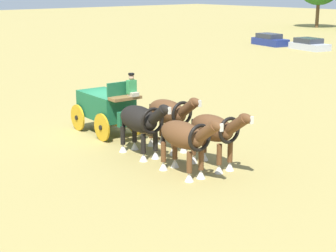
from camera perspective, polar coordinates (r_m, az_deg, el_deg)
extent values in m
plane|color=#9E8C4C|center=(23.66, -6.41, -0.67)|extent=(220.00, 220.00, 0.00)
cube|color=#195B38|center=(23.38, -6.49, 2.17)|extent=(2.72, 1.61, 1.06)
cube|color=brown|center=(21.95, -4.49, 2.92)|extent=(0.65, 1.32, 0.12)
cube|color=#195B38|center=(21.78, -3.89, 0.82)|extent=(0.32, 1.15, 0.60)
cube|color=#195B38|center=(22.14, -4.92, 3.90)|extent=(0.15, 1.28, 0.55)
cube|color=gold|center=(23.52, -6.45, 0.67)|extent=(2.89, 0.37, 0.16)
cylinder|color=gold|center=(23.06, -3.39, 0.46)|extent=(1.14, 0.16, 1.14)
cylinder|color=black|center=(23.06, -3.39, 0.46)|extent=(0.21, 0.19, 0.20)
cylinder|color=gold|center=(22.25, -6.90, -0.15)|extent=(1.14, 0.16, 1.14)
cylinder|color=black|center=(22.25, -6.90, -0.15)|extent=(0.21, 0.19, 0.20)
cylinder|color=gold|center=(24.80, -6.04, 1.41)|extent=(1.14, 0.16, 1.14)
cylinder|color=black|center=(24.80, -6.04, 1.41)|extent=(0.21, 0.19, 0.20)
cylinder|color=gold|center=(24.05, -9.37, 0.87)|extent=(1.14, 0.16, 1.14)
cylinder|color=black|center=(24.05, -9.37, 0.87)|extent=(0.21, 0.19, 0.20)
cylinder|color=brown|center=(21.35, -2.93, -0.55)|extent=(2.60, 0.29, 0.10)
cube|color=#BCB293|center=(21.99, -3.63, 3.33)|extent=(0.42, 0.35, 0.16)
cube|color=#338C4C|center=(22.03, -3.82, 4.08)|extent=(0.27, 0.38, 0.55)
sphere|color=tan|center=(21.97, -3.83, 5.07)|extent=(0.22, 0.22, 0.22)
cylinder|color=black|center=(21.95, -3.84, 5.40)|extent=(0.24, 0.24, 0.08)
ellipsoid|color=brown|center=(20.79, -0.10, 1.50)|extent=(2.10, 1.05, 0.91)
cylinder|color=brown|center=(20.57, 1.64, -0.86)|extent=(0.18, 0.18, 0.77)
cone|color=silver|center=(20.72, 1.63, -2.32)|extent=(0.30, 0.30, 0.33)
cylinder|color=brown|center=(20.28, 0.53, -1.08)|extent=(0.18, 0.18, 0.77)
cone|color=silver|center=(20.43, 0.53, -2.56)|extent=(0.30, 0.30, 0.33)
cylinder|color=brown|center=(21.67, -0.68, -0.05)|extent=(0.18, 0.18, 0.77)
cone|color=silver|center=(21.82, -0.68, -1.44)|extent=(0.30, 0.30, 0.33)
cylinder|color=brown|center=(21.40, -1.76, -0.25)|extent=(0.18, 0.18, 0.77)
cone|color=silver|center=(21.54, -1.75, -1.66)|extent=(0.30, 0.30, 0.33)
cylinder|color=brown|center=(19.70, 2.12, 1.93)|extent=(0.97, 0.43, 0.81)
ellipsoid|color=brown|center=(19.37, 2.81, 2.48)|extent=(0.62, 0.30, 0.32)
cube|color=silver|center=(19.16, 3.34, 2.34)|extent=(0.07, 0.10, 0.24)
torus|color=black|center=(20.05, 1.46, 1.30)|extent=(0.19, 0.94, 0.94)
cylinder|color=black|center=(21.71, -1.77, 1.24)|extent=(0.14, 0.14, 0.80)
ellipsoid|color=black|center=(20.09, -3.09, 0.75)|extent=(2.05, 1.10, 0.95)
cylinder|color=black|center=(19.87, -1.32, -1.63)|extent=(0.18, 0.18, 0.69)
cone|color=silver|center=(20.01, -1.31, -2.98)|extent=(0.30, 0.30, 0.30)
cylinder|color=black|center=(19.58, -2.57, -1.88)|extent=(0.18, 0.18, 0.69)
cone|color=silver|center=(19.73, -2.56, -3.25)|extent=(0.30, 0.30, 0.30)
cylinder|color=black|center=(20.98, -3.51, -0.77)|extent=(0.18, 0.18, 0.69)
cone|color=silver|center=(21.11, -3.49, -2.06)|extent=(0.30, 0.30, 0.30)
cylinder|color=black|center=(20.71, -4.72, -1.00)|extent=(0.18, 0.18, 0.69)
cone|color=silver|center=(20.85, -4.69, -2.30)|extent=(0.30, 0.30, 0.30)
cylinder|color=black|center=(18.98, -1.00, 1.20)|extent=(0.97, 0.43, 0.81)
ellipsoid|color=black|center=(18.63, -0.35, 1.76)|extent=(0.62, 0.30, 0.32)
cube|color=silver|center=(18.41, 0.16, 1.60)|extent=(0.07, 0.10, 0.24)
torus|color=black|center=(19.34, -1.63, 0.53)|extent=(0.19, 0.98, 0.98)
cylinder|color=black|center=(21.01, -4.64, 0.51)|extent=(0.14, 0.14, 0.80)
ellipsoid|color=brown|center=(18.84, 4.59, -0.20)|extent=(2.00, 1.03, 0.89)
cylinder|color=brown|center=(18.71, 6.47, -2.68)|extent=(0.18, 0.18, 0.71)
cone|color=silver|center=(18.87, 6.43, -4.16)|extent=(0.30, 0.30, 0.31)
cylinder|color=brown|center=(18.40, 5.35, -2.96)|extent=(0.18, 0.18, 0.71)
cone|color=silver|center=(18.56, 5.31, -4.46)|extent=(0.30, 0.30, 0.31)
cylinder|color=brown|center=(19.68, 3.80, -1.75)|extent=(0.18, 0.18, 0.71)
cone|color=silver|center=(19.83, 3.77, -3.16)|extent=(0.30, 0.30, 0.31)
cylinder|color=brown|center=(19.38, 2.69, -2.00)|extent=(0.18, 0.18, 0.71)
cone|color=silver|center=(19.53, 2.67, -3.43)|extent=(0.30, 0.30, 0.31)
cylinder|color=brown|center=(17.85, 7.22, 0.20)|extent=(0.97, 0.43, 0.81)
ellipsoid|color=brown|center=(17.53, 8.07, 0.78)|extent=(0.62, 0.30, 0.32)
cube|color=silver|center=(17.34, 8.72, 0.60)|extent=(0.07, 0.10, 0.24)
torus|color=black|center=(18.19, 6.39, -0.45)|extent=(0.19, 0.93, 0.92)
cylinder|color=black|center=(19.67, 2.63, -0.43)|extent=(0.14, 0.14, 0.80)
ellipsoid|color=brown|center=(18.04, 1.46, -0.91)|extent=(2.08, 1.04, 0.89)
cylinder|color=brown|center=(17.87, 3.46, -3.51)|extent=(0.18, 0.18, 0.69)
cone|color=silver|center=(18.03, 3.44, -5.00)|extent=(0.30, 0.30, 0.30)
cylinder|color=brown|center=(17.58, 2.24, -3.80)|extent=(0.18, 0.18, 0.69)
cone|color=silver|center=(17.74, 2.22, -5.32)|extent=(0.30, 0.30, 0.30)
cylinder|color=brown|center=(18.93, 0.72, -2.44)|extent=(0.18, 0.18, 0.69)
cone|color=silver|center=(19.08, 0.72, -3.87)|extent=(0.30, 0.30, 0.30)
cylinder|color=brown|center=(18.65, -0.48, -2.70)|extent=(0.18, 0.18, 0.69)
cone|color=silver|center=(18.80, -0.47, -4.15)|extent=(0.30, 0.30, 0.30)
cylinder|color=brown|center=(16.99, 4.12, -0.56)|extent=(0.97, 0.43, 0.81)
ellipsoid|color=brown|center=(16.65, 4.95, 0.03)|extent=(0.62, 0.30, 0.32)
cube|color=silver|center=(16.45, 5.60, -0.17)|extent=(0.07, 0.10, 0.24)
torus|color=black|center=(17.34, 3.31, -1.23)|extent=(0.19, 0.93, 0.92)
cylinder|color=black|center=(18.94, -0.51, -1.09)|extent=(0.14, 0.14, 0.80)
cube|color=navy|center=(58.29, 10.56, 8.59)|extent=(4.32, 2.56, 0.71)
cube|color=#2D333D|center=(58.38, 10.46, 9.20)|extent=(2.70, 2.10, 0.49)
cube|color=silver|center=(55.17, 14.49, 8.01)|extent=(4.15, 2.71, 0.63)
cube|color=#2D333D|center=(55.25, 14.39, 8.61)|extent=(2.62, 2.24, 0.49)
cylinder|color=brown|center=(83.68, 15.28, 11.27)|extent=(0.50, 0.50, 4.18)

